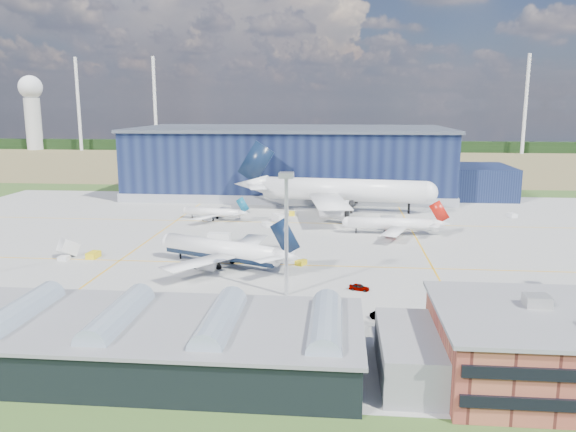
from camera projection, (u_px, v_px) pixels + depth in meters
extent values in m
plane|color=#32551F|center=(257.00, 253.00, 134.58)|extent=(600.00, 600.00, 0.00)
cube|color=gray|center=(263.00, 242.00, 144.34)|extent=(220.00, 160.00, 0.06)
cube|color=#FEB40D|center=(250.00, 264.00, 124.80)|extent=(180.00, 0.40, 0.02)
cube|color=#FEB40D|center=(274.00, 222.00, 168.74)|extent=(180.00, 0.40, 0.02)
cube|color=#FEB40D|center=(149.00, 240.00, 147.05)|extent=(0.40, 120.00, 0.02)
cube|color=#FEB40D|center=(420.00, 246.00, 140.71)|extent=(0.40, 120.00, 0.02)
cube|color=olive|center=(309.00, 162.00, 349.42)|extent=(600.00, 220.00, 0.01)
cube|color=black|center=(315.00, 146.00, 426.77)|extent=(600.00, 8.00, 8.00)
cylinder|color=white|center=(78.00, 104.00, 427.25)|extent=(2.40, 2.40, 70.00)
cylinder|color=white|center=(155.00, 104.00, 421.82)|extent=(2.40, 2.40, 70.00)
cylinder|color=white|center=(526.00, 104.00, 397.37)|extent=(2.40, 2.40, 70.00)
cylinder|color=silver|center=(34.00, 124.00, 438.68)|extent=(12.00, 12.00, 40.00)
sphere|color=white|center=(30.00, 87.00, 433.22)|extent=(18.00, 18.00, 18.00)
cube|color=#101838|center=(291.00, 161.00, 224.91)|extent=(120.00, 60.00, 25.00)
cube|color=gray|center=(291.00, 188.00, 227.04)|extent=(121.00, 61.00, 3.20)
cube|color=#464D59|center=(291.00, 129.00, 222.37)|extent=(122.00, 62.00, 1.20)
cube|color=#101838|center=(477.00, 181.00, 214.78)|extent=(24.00, 30.00, 12.00)
cube|color=#B4B3AF|center=(537.00, 301.00, 71.89)|extent=(3.20, 2.60, 1.60)
cube|color=black|center=(119.00, 343.00, 76.30)|extent=(65.00, 22.00, 6.00)
cube|color=slate|center=(118.00, 321.00, 75.68)|extent=(66.00, 23.00, 0.50)
cube|color=slate|center=(418.00, 355.00, 72.68)|extent=(10.00, 18.00, 6.00)
cylinder|color=#8E9FB0|center=(19.00, 316.00, 76.91)|extent=(4.40, 18.00, 4.40)
cylinder|color=#8E9FB0|center=(118.00, 320.00, 75.64)|extent=(4.40, 18.00, 4.40)
cylinder|color=#8E9FB0|center=(220.00, 323.00, 74.37)|extent=(4.40, 18.00, 4.40)
cylinder|color=#8E9FB0|center=(326.00, 327.00, 73.11)|extent=(4.40, 18.00, 4.40)
cylinder|color=silver|center=(286.00, 238.00, 102.23)|extent=(0.70, 0.70, 22.00)
cube|color=silver|center=(286.00, 175.00, 99.98)|extent=(2.60, 2.60, 1.00)
cube|color=yellow|center=(93.00, 255.00, 129.56)|extent=(2.43, 3.69, 1.47)
cube|color=yellow|center=(301.00, 263.00, 123.98)|extent=(2.73, 3.12, 1.14)
cube|color=silver|center=(219.00, 238.00, 144.20)|extent=(5.80, 2.62, 2.51)
cube|color=silver|center=(512.00, 215.00, 176.29)|extent=(2.83, 3.50, 1.32)
cube|color=silver|center=(278.00, 218.00, 169.88)|extent=(4.64, 5.33, 2.26)
cube|color=yellow|center=(292.00, 214.00, 179.29)|extent=(2.06, 3.05, 1.27)
cube|color=silver|center=(267.00, 225.00, 162.72)|extent=(3.40, 3.61, 1.30)
cube|color=silver|center=(340.00, 325.00, 87.63)|extent=(5.13, 3.86, 2.22)
cube|color=silver|center=(69.00, 251.00, 130.01)|extent=(3.58, 5.03, 2.99)
imported|color=#99999E|center=(359.00, 287.00, 106.94)|extent=(4.17, 2.62, 1.32)
imported|color=#99999E|center=(381.00, 315.00, 92.95)|extent=(3.92, 2.21, 1.22)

